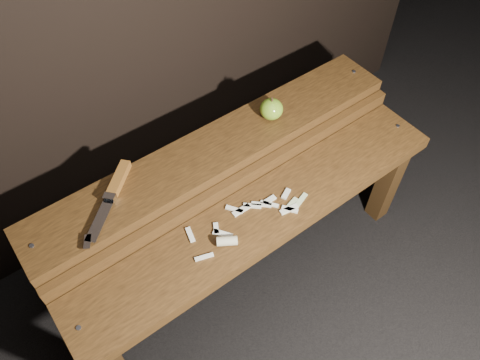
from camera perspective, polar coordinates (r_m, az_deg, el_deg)
ground at (r=1.70m, az=1.23°, el=-10.72°), size 60.00×60.00×0.00m
bench_front_tier at (r=1.37m, az=3.05°, el=-5.70°), size 1.20×0.20×0.42m
bench_rear_tier at (r=1.43m, az=-2.54°, el=1.77°), size 1.20×0.21×0.50m
apple at (r=1.43m, az=3.85°, el=8.63°), size 0.07×0.07×0.08m
knife at (r=1.29m, az=-15.08°, el=-1.06°), size 0.23×0.20×0.03m
apple_scraps at (r=1.29m, az=0.57°, el=-5.34°), size 0.38×0.15×0.03m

